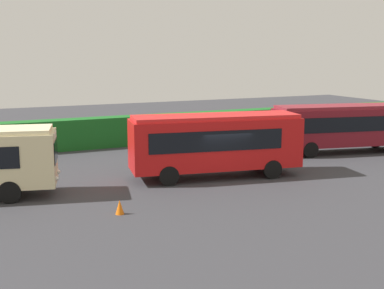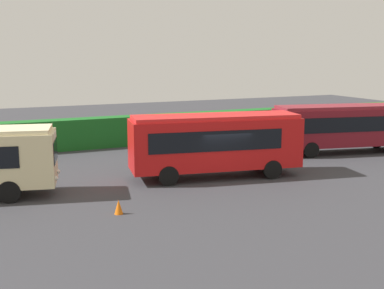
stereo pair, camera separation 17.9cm
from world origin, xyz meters
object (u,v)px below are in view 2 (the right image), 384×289
person_center (288,134)px  person_left (180,148)px  traffic_cone (119,207)px  bus_red (216,142)px  bus_maroon (346,125)px

person_center → person_left: bearing=17.9°
person_left → traffic_cone: bearing=48.5°
bus_red → traffic_cone: 7.75m
person_center → traffic_cone: bearing=39.1°
traffic_cone → bus_maroon: bearing=20.4°
person_left → bus_red: bearing=93.8°
person_left → traffic_cone: size_ratio=3.04×
bus_maroon → traffic_cone: bus_maroon is taller
bus_red → person_left: bus_red is taller
person_center → traffic_cone: person_center is taller
person_left → traffic_cone: person_left is taller
person_left → traffic_cone: (-5.96, -7.69, -0.67)m
bus_red → person_center: size_ratio=5.10×
person_left → person_center: 9.09m
bus_maroon → person_center: 3.96m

